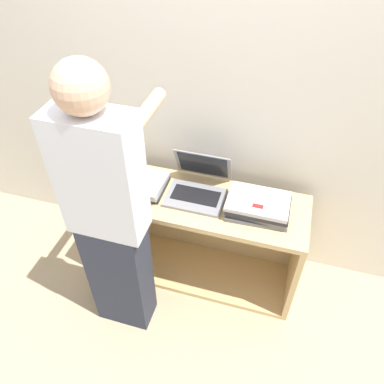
% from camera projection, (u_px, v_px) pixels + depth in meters
% --- Properties ---
extents(ground_plane, '(12.00, 12.00, 0.00)m').
position_uv_depth(ground_plane, '(185.00, 295.00, 2.65)').
color(ground_plane, tan).
extents(wall_back, '(8.00, 0.05, 2.40)m').
position_uv_depth(wall_back, '(211.00, 104.00, 2.25)').
color(wall_back, silver).
rests_on(wall_back, ground_plane).
extents(cart, '(1.41, 0.47, 0.72)m').
position_uv_depth(cart, '(198.00, 230.00, 2.62)').
color(cart, tan).
rests_on(cart, ground_plane).
extents(laptop_open, '(0.36, 0.36, 0.25)m').
position_uv_depth(laptop_open, '(198.00, 187.00, 2.34)').
color(laptop_open, gray).
rests_on(laptop_open, cart).
extents(laptop_stack_left, '(0.37, 0.27, 0.08)m').
position_uv_depth(laptop_stack_left, '(137.00, 183.00, 2.39)').
color(laptop_stack_left, '#232326').
rests_on(laptop_stack_left, cart).
extents(laptop_stack_right, '(0.37, 0.28, 0.10)m').
position_uv_depth(laptop_stack_right, '(258.00, 206.00, 2.21)').
color(laptop_stack_right, slate).
rests_on(laptop_stack_right, cart).
extents(person, '(0.40, 0.54, 1.76)m').
position_uv_depth(person, '(110.00, 220.00, 1.96)').
color(person, '#2D3342').
rests_on(person, ground_plane).
extents(inventory_tag, '(0.06, 0.02, 0.01)m').
position_uv_depth(inventory_tag, '(258.00, 206.00, 2.13)').
color(inventory_tag, red).
rests_on(inventory_tag, laptop_stack_right).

